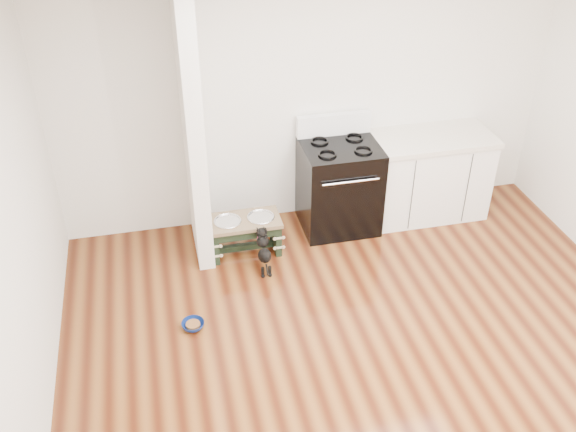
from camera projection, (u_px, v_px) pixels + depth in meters
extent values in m
plane|color=#40190B|center=(386.00, 381.00, 4.97)|extent=(5.00, 5.00, 0.00)
plane|color=silver|center=(308.00, 94.00, 6.25)|extent=(5.00, 0.00, 5.00)
plane|color=silver|center=(2.00, 296.00, 3.76)|extent=(0.00, 5.00, 5.00)
plane|color=white|center=(428.00, 39.00, 3.47)|extent=(5.00, 5.00, 0.00)
cube|color=silver|center=(192.00, 123.00, 5.71)|extent=(0.15, 0.80, 2.70)
cube|color=black|center=(339.00, 187.00, 6.51)|extent=(0.76, 0.65, 0.92)
cube|color=black|center=(348.00, 208.00, 6.29)|extent=(0.58, 0.02, 0.50)
cylinder|color=silver|center=(351.00, 182.00, 6.08)|extent=(0.56, 0.02, 0.02)
cube|color=white|center=(334.00, 124.00, 6.42)|extent=(0.76, 0.08, 0.22)
torus|color=black|center=(327.00, 154.00, 6.10)|extent=(0.18, 0.18, 0.02)
torus|color=black|center=(363.00, 150.00, 6.17)|extent=(0.18, 0.18, 0.02)
torus|color=black|center=(320.00, 141.00, 6.33)|extent=(0.18, 0.18, 0.02)
torus|color=black|center=(354.00, 137.00, 6.40)|extent=(0.18, 0.18, 0.02)
cube|color=white|center=(428.00, 177.00, 6.73)|extent=(1.20, 0.60, 0.86)
cube|color=beige|center=(433.00, 138.00, 6.48)|extent=(1.24, 0.64, 0.05)
cube|color=black|center=(433.00, 221.00, 6.73)|extent=(1.20, 0.06, 0.10)
cube|color=black|center=(214.00, 241.00, 6.22)|extent=(0.06, 0.33, 0.34)
cube|color=black|center=(275.00, 233.00, 6.33)|extent=(0.06, 0.33, 0.34)
cube|color=black|center=(247.00, 235.00, 6.08)|extent=(0.55, 0.03, 0.09)
cube|color=black|center=(246.00, 246.00, 6.34)|extent=(0.55, 0.06, 0.06)
cube|color=brown|center=(244.00, 221.00, 6.17)|extent=(0.70, 0.37, 0.04)
cylinder|color=silver|center=(228.00, 223.00, 6.14)|extent=(0.24, 0.24, 0.04)
cylinder|color=silver|center=(261.00, 219.00, 6.20)|extent=(0.24, 0.24, 0.04)
torus|color=silver|center=(228.00, 221.00, 6.13)|extent=(0.27, 0.27, 0.02)
torus|color=silver|center=(261.00, 217.00, 6.19)|extent=(0.27, 0.27, 0.02)
cylinder|color=black|center=(263.00, 272.00, 6.01)|extent=(0.03, 0.03, 0.10)
cylinder|color=black|center=(270.00, 271.00, 6.02)|extent=(0.03, 0.03, 0.10)
sphere|color=black|center=(263.00, 276.00, 6.03)|extent=(0.04, 0.04, 0.04)
sphere|color=black|center=(270.00, 275.00, 6.04)|extent=(0.04, 0.04, 0.04)
ellipsoid|color=black|center=(265.00, 256.00, 6.00)|extent=(0.12, 0.28, 0.25)
sphere|color=black|center=(263.00, 241.00, 6.01)|extent=(0.11, 0.11, 0.11)
sphere|color=black|center=(262.00, 233.00, 6.00)|extent=(0.10, 0.10, 0.10)
sphere|color=black|center=(257.00, 229.00, 6.05)|extent=(0.03, 0.03, 0.03)
sphere|color=black|center=(264.00, 228.00, 6.06)|extent=(0.03, 0.03, 0.03)
cylinder|color=black|center=(267.00, 270.00, 5.95)|extent=(0.02, 0.08, 0.09)
torus|color=#E04274|center=(262.00, 237.00, 6.01)|extent=(0.09, 0.06, 0.09)
imported|color=navy|center=(193.00, 325.00, 5.45)|extent=(0.26, 0.26, 0.06)
cylinder|color=brown|center=(193.00, 325.00, 5.45)|extent=(0.12, 0.12, 0.02)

